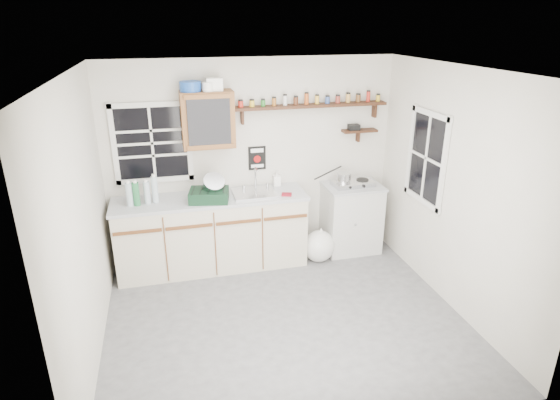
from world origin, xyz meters
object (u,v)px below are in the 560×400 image
at_px(dish_rack, 210,192).
at_px(hotplate, 353,183).
at_px(main_cabinet, 212,232).
at_px(spice_shelf, 312,105).
at_px(right_cabinet, 351,217).
at_px(upper_cabinet, 208,119).

xyz_separation_m(dish_rack, hotplate, (1.83, 0.11, -0.08)).
distance_m(main_cabinet, spice_shelf, 1.98).
xyz_separation_m(spice_shelf, hotplate, (0.51, -0.21, -0.99)).
bearing_deg(main_cabinet, dish_rack, -92.38).
bearing_deg(hotplate, spice_shelf, 154.67).
bearing_deg(main_cabinet, hotplate, 0.17).
relative_size(spice_shelf, dish_rack, 3.79).
relative_size(right_cabinet, upper_cabinet, 1.40).
relative_size(right_cabinet, dish_rack, 1.81).
relative_size(upper_cabinet, dish_rack, 1.29).
bearing_deg(spice_shelf, main_cabinet, -170.80).
bearing_deg(right_cabinet, dish_rack, -175.89).
xyz_separation_m(right_cabinet, upper_cabinet, (-1.80, 0.12, 1.37)).
height_order(right_cabinet, dish_rack, dish_rack).
height_order(spice_shelf, dish_rack, spice_shelf).
distance_m(main_cabinet, dish_rack, 0.58).
distance_m(main_cabinet, right_cabinet, 1.84).
bearing_deg(spice_shelf, dish_rack, -166.37).
xyz_separation_m(upper_cabinet, hotplate, (1.79, -0.14, -0.88)).
height_order(main_cabinet, right_cabinet, main_cabinet).
height_order(main_cabinet, hotplate, hotplate).
height_order(right_cabinet, spice_shelf, spice_shelf).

